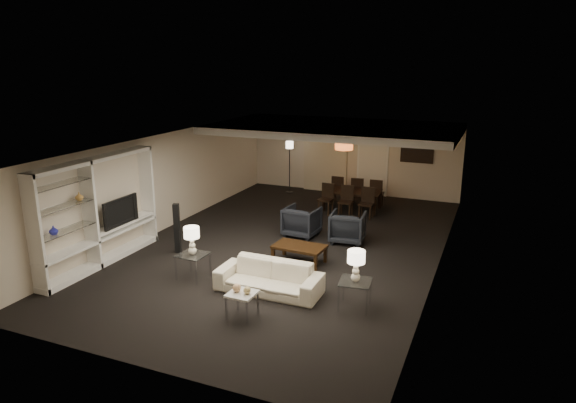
{
  "coord_description": "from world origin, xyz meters",
  "views": [
    {
      "loc": [
        4.48,
        -10.73,
        4.33
      ],
      "look_at": [
        0.0,
        0.0,
        1.1
      ],
      "focal_mm": 32.0,
      "sensor_mm": 36.0,
      "label": 1
    }
  ],
  "objects_px": {
    "chair_nm": "(346,201)",
    "chair_nl": "(326,199)",
    "table_lamp_left": "(192,241)",
    "table_lamp_right": "(356,266)",
    "dining_table": "(352,200)",
    "pendant_light": "(344,145)",
    "chair_nr": "(366,203)",
    "chair_fm": "(358,191)",
    "side_table_right": "(355,294)",
    "floor_speaker": "(177,228)",
    "armchair_right": "(348,227)",
    "chair_fr": "(377,193)",
    "chair_fl": "(339,189)",
    "floor_lamp": "(290,167)",
    "coffee_table": "(299,254)",
    "vase_amber": "(79,196)",
    "sofa": "(269,278)",
    "vase_blue": "(54,230)",
    "side_table_left": "(193,266)",
    "television": "(117,211)",
    "marble_table": "(242,305)",
    "armchair_left": "(302,221)"
  },
  "relations": [
    {
      "from": "table_lamp_left",
      "to": "table_lamp_right",
      "type": "bearing_deg",
      "value": 0.0
    },
    {
      "from": "chair_fm",
      "to": "floor_lamp",
      "type": "height_order",
      "value": "floor_lamp"
    },
    {
      "from": "side_table_left",
      "to": "chair_nl",
      "type": "bearing_deg",
      "value": 79.13
    },
    {
      "from": "chair_nl",
      "to": "coffee_table",
      "type": "bearing_deg",
      "value": -75.98
    },
    {
      "from": "table_lamp_left",
      "to": "chair_fr",
      "type": "height_order",
      "value": "table_lamp_left"
    },
    {
      "from": "chair_fl",
      "to": "television",
      "type": "bearing_deg",
      "value": 62.27
    },
    {
      "from": "chair_fr",
      "to": "floor_lamp",
      "type": "height_order",
      "value": "floor_lamp"
    },
    {
      "from": "pendant_light",
      "to": "chair_fm",
      "type": "distance_m",
      "value": 1.66
    },
    {
      "from": "side_table_right",
      "to": "floor_lamp",
      "type": "distance_m",
      "value": 8.42
    },
    {
      "from": "coffee_table",
      "to": "chair_nl",
      "type": "height_order",
      "value": "chair_nl"
    },
    {
      "from": "marble_table",
      "to": "chair_nr",
      "type": "bearing_deg",
      "value": 85.3
    },
    {
      "from": "pendant_light",
      "to": "coffee_table",
      "type": "height_order",
      "value": "pendant_light"
    },
    {
      "from": "floor_speaker",
      "to": "dining_table",
      "type": "bearing_deg",
      "value": 41.45
    },
    {
      "from": "table_lamp_left",
      "to": "chair_nr",
      "type": "distance_m",
      "value": 5.84
    },
    {
      "from": "chair_nm",
      "to": "chair_nl",
      "type": "bearing_deg",
      "value": 177.3
    },
    {
      "from": "pendant_light",
      "to": "sofa",
      "type": "distance_m",
      "value": 6.23
    },
    {
      "from": "pendant_light",
      "to": "side_table_left",
      "type": "distance_m",
      "value": 6.37
    },
    {
      "from": "armchair_right",
      "to": "pendant_light",
      "type": "bearing_deg",
      "value": -76.48
    },
    {
      "from": "table_lamp_left",
      "to": "floor_speaker",
      "type": "bearing_deg",
      "value": 135.73
    },
    {
      "from": "chair_fm",
      "to": "dining_table",
      "type": "bearing_deg",
      "value": 82.52
    },
    {
      "from": "chair_nr",
      "to": "chair_nl",
      "type": "bearing_deg",
      "value": -179.68
    },
    {
      "from": "coffee_table",
      "to": "marble_table",
      "type": "relative_size",
      "value": 2.4
    },
    {
      "from": "side_table_left",
      "to": "television",
      "type": "distance_m",
      "value": 2.4
    },
    {
      "from": "chair_nr",
      "to": "chair_fm",
      "type": "height_order",
      "value": "same"
    },
    {
      "from": "table_lamp_right",
      "to": "floor_lamp",
      "type": "height_order",
      "value": "floor_lamp"
    },
    {
      "from": "pendant_light",
      "to": "armchair_right",
      "type": "xyz_separation_m",
      "value": [
        0.95,
        -2.7,
        -1.54
      ]
    },
    {
      "from": "sofa",
      "to": "marble_table",
      "type": "distance_m",
      "value": 1.1
    },
    {
      "from": "dining_table",
      "to": "pendant_light",
      "type": "bearing_deg",
      "value": -177.94
    },
    {
      "from": "vase_amber",
      "to": "chair_fl",
      "type": "relative_size",
      "value": 0.2
    },
    {
      "from": "sofa",
      "to": "vase_blue",
      "type": "xyz_separation_m",
      "value": [
        -3.96,
        -1.32,
        0.85
      ]
    },
    {
      "from": "sofa",
      "to": "chair_nl",
      "type": "distance_m",
      "value": 5.42
    },
    {
      "from": "side_table_left",
      "to": "floor_speaker",
      "type": "relative_size",
      "value": 0.48
    },
    {
      "from": "chair_fr",
      "to": "chair_fl",
      "type": "bearing_deg",
      "value": -0.64
    },
    {
      "from": "pendant_light",
      "to": "vase_blue",
      "type": "relative_size",
      "value": 2.91
    },
    {
      "from": "armchair_right",
      "to": "chair_fr",
      "type": "height_order",
      "value": "chair_fr"
    },
    {
      "from": "pendant_light",
      "to": "armchair_left",
      "type": "bearing_deg",
      "value": -95.38
    },
    {
      "from": "side_table_right",
      "to": "chair_nl",
      "type": "height_order",
      "value": "chair_nl"
    },
    {
      "from": "chair_nl",
      "to": "chair_fl",
      "type": "height_order",
      "value": "same"
    },
    {
      "from": "side_table_right",
      "to": "chair_nm",
      "type": "relative_size",
      "value": 0.64
    },
    {
      "from": "side_table_left",
      "to": "television",
      "type": "relative_size",
      "value": 0.52
    },
    {
      "from": "table_lamp_right",
      "to": "pendant_light",
      "type": "bearing_deg",
      "value": 108.83
    },
    {
      "from": "armchair_right",
      "to": "table_lamp_right",
      "type": "relative_size",
      "value": 1.44
    },
    {
      "from": "armchair_right",
      "to": "coffee_table",
      "type": "bearing_deg",
      "value": 64.77
    },
    {
      "from": "armchair_right",
      "to": "vase_amber",
      "type": "relative_size",
      "value": 4.91
    },
    {
      "from": "armchair_left",
      "to": "chair_fm",
      "type": "height_order",
      "value": "chair_fm"
    },
    {
      "from": "coffee_table",
      "to": "vase_amber",
      "type": "height_order",
      "value": "vase_amber"
    },
    {
      "from": "television",
      "to": "chair_fr",
      "type": "relative_size",
      "value": 1.24
    },
    {
      "from": "pendant_light",
      "to": "television",
      "type": "height_order",
      "value": "pendant_light"
    },
    {
      "from": "side_table_left",
      "to": "chair_nr",
      "type": "relative_size",
      "value": 0.64
    },
    {
      "from": "armchair_right",
      "to": "chair_fr",
      "type": "relative_size",
      "value": 0.96
    }
  ]
}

